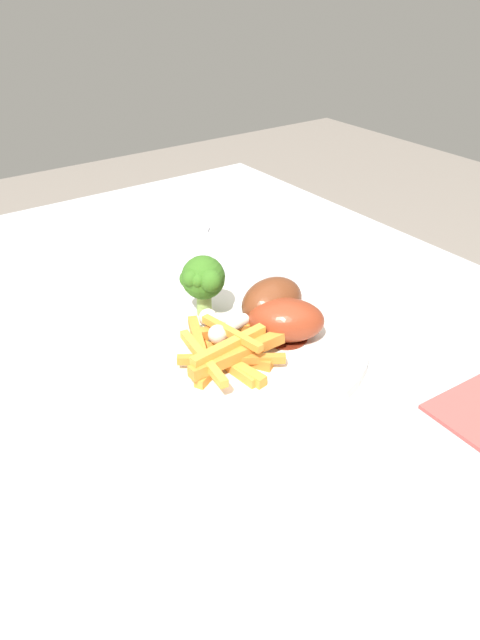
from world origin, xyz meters
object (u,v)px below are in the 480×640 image
chicken_drumstick_near (269,304)px  fork (146,225)px  dinner_plate (240,341)px  dining_table (199,443)px  carrot_fries_pile (227,351)px  chicken_drumstick_far (281,320)px  broccoli_floret_front (203,279)px

chicken_drumstick_near → fork: (-0.33, 0.03, -0.03)m
fork → dinner_plate: bearing=-57.1°
dining_table → carrot_fries_pile: bearing=19.6°
chicken_drumstick_far → fork: 0.36m
dining_table → dinner_plate: bearing=79.4°
carrot_fries_pile → fork: (-0.36, 0.10, -0.02)m
chicken_drumstick_near → fork: chicken_drumstick_near is taller
carrot_fries_pile → chicken_drumstick_near: (-0.03, 0.07, 0.01)m
chicken_drumstick_near → chicken_drumstick_far: size_ratio=1.12×
carrot_fries_pile → fork: 0.38m
chicken_drumstick_near → fork: bearing=175.2°
carrot_fries_pile → dinner_plate: bearing=129.3°
dining_table → chicken_drumstick_far: (0.03, 0.08, 0.15)m
broccoli_floret_front → carrot_fries_pile: bearing=-18.1°
carrot_fries_pile → chicken_drumstick_far: 0.07m
fork → chicken_drumstick_far: bearing=-51.2°
dinner_plate → fork: (-0.34, 0.07, -0.00)m
fork → carrot_fries_pile: bearing=-61.5°
dinner_plate → chicken_drumstick_far: size_ratio=2.27×
broccoli_floret_front → fork: size_ratio=0.36×
dining_table → fork: size_ratio=5.23×
chicken_drumstick_near → dinner_plate: bearing=-85.5°
dining_table → chicken_drumstick_near: (0.01, 0.09, 0.15)m
dinner_plate → fork: size_ratio=1.38×
chicken_drumstick_far → chicken_drumstick_near: bearing=166.7°
broccoli_floret_front → fork: (-0.28, 0.07, -0.05)m
broccoli_floret_front → fork: broccoli_floret_front is taller
broccoli_floret_front → chicken_drumstick_near: 0.07m
broccoli_floret_front → chicken_drumstick_far: (0.08, 0.04, -0.02)m
dinner_plate → chicken_drumstick_near: size_ratio=2.03×
carrot_fries_pile → chicken_drumstick_far: size_ratio=1.12×
chicken_drumstick_far → dining_table: bearing=-112.6°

